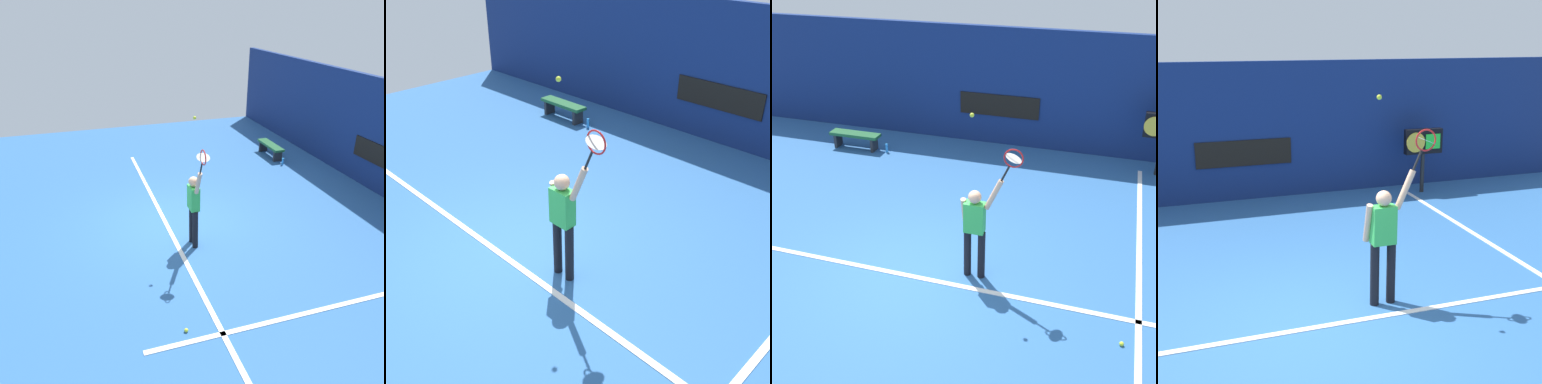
% 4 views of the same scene
% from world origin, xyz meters
% --- Properties ---
extents(ground_plane, '(18.00, 18.00, 0.00)m').
position_xyz_m(ground_plane, '(0.00, 0.00, 0.00)').
color(ground_plane, '#2D609E').
extents(sponsor_banner_center, '(2.20, 0.03, 0.60)m').
position_xyz_m(sponsor_banner_center, '(0.00, 6.15, 1.12)').
color(sponsor_banner_center, black).
extents(court_baseline, '(10.00, 0.10, 0.01)m').
position_xyz_m(court_baseline, '(0.00, -0.14, 0.01)').
color(court_baseline, white).
rests_on(court_baseline, ground_plane).
extents(court_sideline, '(0.10, 7.00, 0.01)m').
position_xyz_m(court_sideline, '(3.84, 2.00, 0.01)').
color(court_sideline, white).
rests_on(court_sideline, ground_plane).
extents(tennis_player, '(0.72, 0.31, 1.96)m').
position_xyz_m(tennis_player, '(1.05, 0.24, 1.01)').
color(tennis_player, black).
rests_on(tennis_player, ground_plane).
extents(tennis_racket, '(0.41, 0.27, 0.62)m').
position_xyz_m(tennis_racket, '(1.64, 0.24, 2.32)').
color(tennis_racket, black).
extents(tennis_ball, '(0.07, 0.07, 0.07)m').
position_xyz_m(tennis_ball, '(0.97, 0.28, 2.95)').
color(tennis_ball, '#CCE033').
extents(court_bench, '(1.40, 0.36, 0.45)m').
position_xyz_m(court_bench, '(-3.66, 4.68, 0.34)').
color(court_bench, '#1E592D').
rests_on(court_bench, ground_plane).
extents(water_bottle, '(0.07, 0.07, 0.24)m').
position_xyz_m(water_bottle, '(-2.74, 4.68, 0.12)').
color(water_bottle, '#338CD8').
rests_on(water_bottle, ground_plane).
extents(spare_ball, '(0.07, 0.07, 0.07)m').
position_xyz_m(spare_ball, '(3.60, -0.71, 0.03)').
color(spare_ball, '#CCE033').
rests_on(spare_ball, ground_plane).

